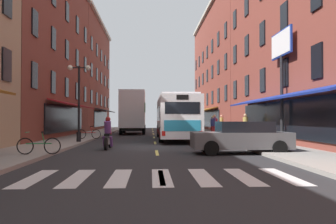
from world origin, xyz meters
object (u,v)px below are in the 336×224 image
Objects in this scene: pedestrian_rear at (222,124)px; street_lamp_twin at (79,99)px; bicycle_near at (39,145)px; pedestrian_far at (245,126)px; motorcycle_rider at (108,135)px; sedan_mid at (135,125)px; transit_bus at (175,117)px; sedan_near at (241,137)px; billboard_sign at (281,58)px; pedestrian_mid at (213,125)px; pedestrian_near at (214,123)px; bicycle_mid at (89,134)px; box_truck at (133,113)px.

street_lamp_twin is at bearing 98.83° from pedestrian_rear.
pedestrian_far is at bearing 43.20° from bicycle_near.
motorcycle_rider is at bearing -142.17° from pedestrian_far.
transit_bus is at bearing -78.93° from sedan_mid.
transit_bus reaches higher than sedan_near.
pedestrian_mid is at bearing 102.08° from billboard_sign.
motorcycle_rider is (-0.14, -27.71, -0.04)m from sedan_mid.
bicycle_near is 0.95× the size of pedestrian_rear.
billboard_sign reaches higher than pedestrian_far.
transit_bus is 6.16× the size of pedestrian_near.
transit_bus is at bearing 101.85° from sedan_near.
sedan_near reaches higher than bicycle_mid.
sedan_near is 12.57m from bicycle_mid.
box_truck is at bearing 119.17° from billboard_sign.
pedestrian_rear is at bearing -11.47° from box_truck.
street_lamp_twin reaches higher than sedan_near.
billboard_sign reaches higher than motorcycle_rider.
bicycle_mid is 0.36× the size of street_lamp_twin.
pedestrian_far is at bearing -67.02° from sedan_mid.
pedestrian_mid is at bearing 56.87° from bicycle_near.
pedestrian_rear reaches higher than bicycle_near.
motorcycle_rider is (-0.39, -17.46, -1.48)m from box_truck.
bicycle_near is 15.47m from pedestrian_far.
sedan_mid is 31.66m from bicycle_near.
pedestrian_near is at bearing 58.72° from transit_bus.
pedestrian_mid is at bearing 129.11° from pedestrian_near.
motorcycle_rider is 4.83m from street_lamp_twin.
box_truck reaches higher than motorcycle_rider.
street_lamp_twin reaches higher than transit_bus.
pedestrian_near is (-1.22, 13.72, -3.85)m from billboard_sign.
bicycle_near is (-2.24, -3.86, -0.21)m from motorcycle_rider.
pedestrian_far is 0.99× the size of pedestrian_rear.
pedestrian_rear is at bearing 59.71° from bicycle_near.
billboard_sign is 0.84× the size of box_truck.
pedestrian_far is at bearing -51.16° from box_truck.
street_lamp_twin is (-11.43, -11.95, 1.71)m from pedestrian_rear.
motorcycle_rider reaches higher than bicycle_mid.
billboard_sign is at bearing 6.57° from motorcycle_rider.
bicycle_near is at bearing -94.31° from sedan_mid.
transit_bus is 2.37× the size of street_lamp_twin.
pedestrian_near is at bearing 83.18° from sedan_near.
box_truck is 11.15m from bicycle_mid.
box_truck is at bearing 82.97° from bicycle_near.
transit_bus reaches higher than bicycle_near.
bicycle_mid is at bearing 131.92° from sedan_near.
street_lamp_twin is (-8.48, 6.34, 2.06)m from sedan_near.
bicycle_mid is (0.06, 10.60, 0.00)m from bicycle_near.
pedestrian_mid is at bearing 42.91° from transit_bus.
sedan_near is 13.61m from pedestrian_mid.
bicycle_mid is (-2.18, 6.74, -0.21)m from motorcycle_rider.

